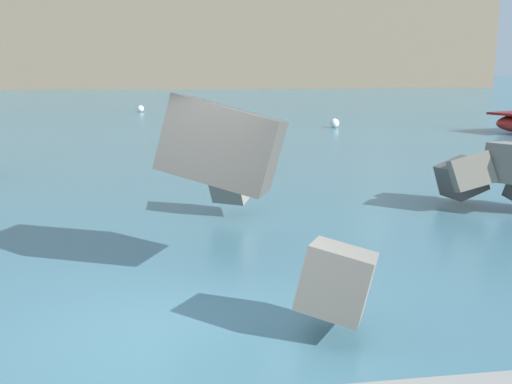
% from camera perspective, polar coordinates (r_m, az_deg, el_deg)
% --- Properties ---
extents(ground_plane, '(400.00, 400.00, 0.00)m').
position_cam_1_polar(ground_plane, '(6.73, -7.96, -12.90)').
color(ground_plane, '#42707F').
extents(mooring_buoy_inner, '(0.44, 0.44, 0.44)m').
position_cam_1_polar(mooring_buoy_inner, '(29.06, 7.53, 6.56)').
color(mooring_buoy_inner, silver).
rests_on(mooring_buoy_inner, ground).
extents(mooring_buoy_outer, '(0.44, 0.44, 0.44)m').
position_cam_1_polar(mooring_buoy_outer, '(39.92, -10.99, 7.83)').
color(mooring_buoy_outer, silver).
rests_on(mooring_buoy_outer, ground).
extents(headland_bluff, '(93.01, 31.64, 18.71)m').
position_cam_1_polar(headland_bluff, '(98.51, -7.50, 15.47)').
color(headland_bluff, '#756651').
rests_on(headland_bluff, ground).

